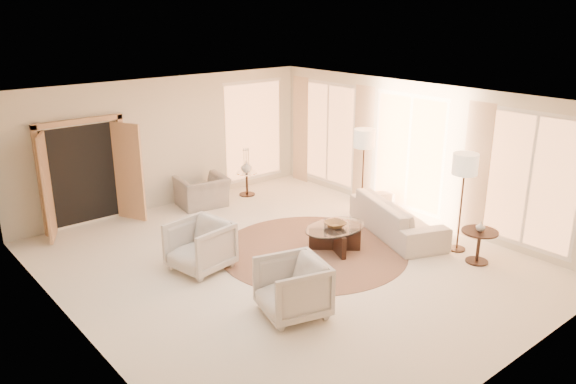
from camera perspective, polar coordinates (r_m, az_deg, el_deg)
room at (r=9.23m, az=-0.31°, el=0.66°), size 7.04×8.04×2.83m
windows_right at (r=11.72m, az=12.49°, el=3.82°), size 0.10×6.40×2.40m
window_back_corner at (r=13.63m, az=-3.49°, el=6.22°), size 1.70×0.10×2.40m
curtains_right at (r=12.25m, az=9.02°, el=4.40°), size 0.06×5.20×2.60m
french_doors at (r=11.65m, az=-19.87°, el=1.61°), size 1.95×0.66×2.16m
area_rug at (r=10.21m, az=2.54°, el=-5.93°), size 4.24×4.24×0.01m
sofa at (r=11.04m, az=10.99°, el=-2.47°), size 1.73×2.54×0.69m
armchair_left at (r=9.46m, az=-8.94°, el=-5.20°), size 0.98×1.02×0.92m
armchair_right at (r=8.03m, az=0.43°, el=-9.47°), size 1.04×1.08×0.91m
accent_chair at (r=12.42m, az=-8.73°, el=0.54°), size 1.12×0.81×0.90m
coffee_table at (r=10.15m, az=4.78°, el=-4.42°), size 1.46×1.46×0.45m
end_table at (r=10.15m, az=18.83°, el=-4.72°), size 0.61×0.61×0.58m
side_table at (r=13.09m, az=-4.20°, el=1.10°), size 0.48×0.48×0.56m
floor_lamp_near at (r=11.67m, az=7.75°, el=5.03°), size 0.44×0.44×1.82m
floor_lamp_far at (r=10.20m, az=17.52°, el=2.28°), size 0.44×0.44×1.80m
bowl at (r=10.07m, az=4.81°, el=-3.30°), size 0.43×0.43×0.09m
end_vase at (r=10.05m, az=18.98°, el=-3.35°), size 0.16×0.16×0.17m
side_vase at (r=12.99m, az=-4.24°, el=2.58°), size 0.27×0.27×0.27m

